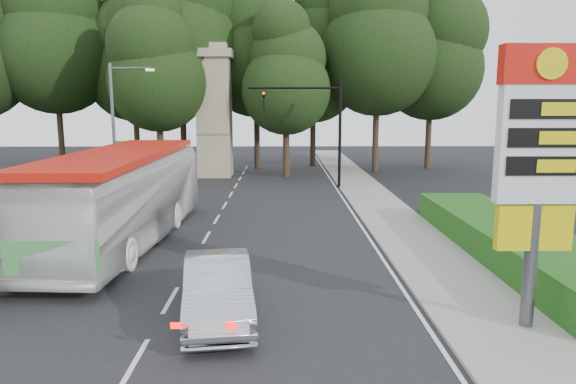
{
  "coord_description": "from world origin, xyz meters",
  "views": [
    {
      "loc": [
        3.18,
        -9.88,
        5.48
      ],
      "look_at": [
        3.41,
        9.51,
        2.2
      ],
      "focal_mm": 32.0,
      "sensor_mm": 36.0,
      "label": 1
    }
  ],
  "objects_px": {
    "monument": "(214,110)",
    "transit_bus": "(123,198)",
    "traffic_signal_mast": "(320,118)",
    "streetlight_signs": "(117,123)",
    "gas_station_pylon": "(540,150)",
    "sedan_silver": "(218,288)"
  },
  "relations": [
    {
      "from": "monument",
      "to": "transit_bus",
      "type": "relative_size",
      "value": 0.75
    },
    {
      "from": "traffic_signal_mast",
      "to": "streetlight_signs",
      "type": "relative_size",
      "value": 0.9
    },
    {
      "from": "gas_station_pylon",
      "to": "monument",
      "type": "distance_m",
      "value": 30.17
    },
    {
      "from": "sedan_silver",
      "to": "traffic_signal_mast",
      "type": "bearing_deg",
      "value": 70.83
    },
    {
      "from": "streetlight_signs",
      "to": "transit_bus",
      "type": "relative_size",
      "value": 0.6
    },
    {
      "from": "monument",
      "to": "sedan_silver",
      "type": "height_order",
      "value": "monument"
    },
    {
      "from": "monument",
      "to": "streetlight_signs",
      "type": "bearing_deg",
      "value": -121.97
    },
    {
      "from": "monument",
      "to": "traffic_signal_mast",
      "type": "bearing_deg",
      "value": -38.0
    },
    {
      "from": "streetlight_signs",
      "to": "monument",
      "type": "height_order",
      "value": "monument"
    },
    {
      "from": "transit_bus",
      "to": "sedan_silver",
      "type": "xyz_separation_m",
      "value": [
        4.66,
        -7.43,
        -1.06
      ]
    },
    {
      "from": "streetlight_signs",
      "to": "transit_bus",
      "type": "distance_m",
      "value": 12.61
    },
    {
      "from": "traffic_signal_mast",
      "to": "transit_bus",
      "type": "height_order",
      "value": "traffic_signal_mast"
    },
    {
      "from": "transit_bus",
      "to": "sedan_silver",
      "type": "relative_size",
      "value": 2.77
    },
    {
      "from": "streetlight_signs",
      "to": "monument",
      "type": "distance_m",
      "value": 9.44
    },
    {
      "from": "gas_station_pylon",
      "to": "traffic_signal_mast",
      "type": "relative_size",
      "value": 0.95
    },
    {
      "from": "traffic_signal_mast",
      "to": "transit_bus",
      "type": "distance_m",
      "value": 16.57
    },
    {
      "from": "traffic_signal_mast",
      "to": "sedan_silver",
      "type": "distance_m",
      "value": 21.91
    },
    {
      "from": "gas_station_pylon",
      "to": "sedan_silver",
      "type": "xyz_separation_m",
      "value": [
        -7.7,
        0.85,
        -3.66
      ]
    },
    {
      "from": "gas_station_pylon",
      "to": "transit_bus",
      "type": "relative_size",
      "value": 0.51
    },
    {
      "from": "traffic_signal_mast",
      "to": "transit_bus",
      "type": "relative_size",
      "value": 0.54
    },
    {
      "from": "gas_station_pylon",
      "to": "monument",
      "type": "relative_size",
      "value": 0.68
    },
    {
      "from": "monument",
      "to": "sedan_silver",
      "type": "distance_m",
      "value": 27.72
    }
  ]
}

